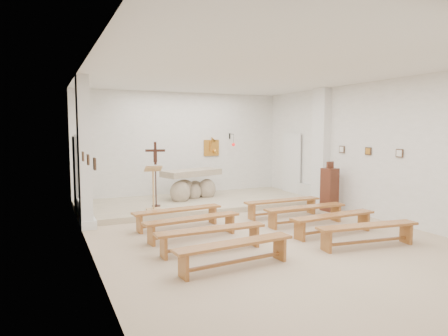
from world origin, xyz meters
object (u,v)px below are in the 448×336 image
donation_pedestal (329,189)px  bench_right_second (306,211)px  bench_right_front (282,204)px  bench_right_fourth (368,230)px  bench_left_third (211,234)px  bench_right_third (333,220)px  lectern (153,188)px  altar (191,186)px  bench_left_fourth (235,249)px  bench_left_second (193,223)px  crucifix_stand (156,169)px  bench_left_front (178,213)px

donation_pedestal → bench_right_second: 1.98m
bench_right_front → bench_right_fourth: size_ratio=0.99×
bench_left_third → bench_right_third: 2.87m
lectern → bench_right_third: size_ratio=0.57×
donation_pedestal → bench_left_third: size_ratio=0.65×
altar → bench_left_fourth: (-1.35, -5.82, -0.19)m
bench_right_front → bench_left_second: 3.04m
crucifix_stand → bench_right_fourth: (2.85, -5.02, -0.85)m
altar → bench_right_front: 3.20m
lectern → bench_right_third: bearing=-43.6°
crucifix_stand → bench_right_second: 4.23m
lectern → bench_right_second: size_ratio=0.58×
donation_pedestal → bench_right_fourth: 3.52m
bench_left_front → bench_left_fourth: 3.01m
bench_right_front → bench_right_fourth: bearing=-89.9°
bench_left_third → crucifix_stand: bearing=89.4°
lectern → bench_right_second: (3.06, -2.48, -0.42)m
bench_left_third → bench_right_front: bearing=34.6°
crucifix_stand → bench_right_front: bearing=-15.2°
bench_right_second → donation_pedestal: bearing=34.3°
bench_left_second → bench_left_fourth: size_ratio=1.00×
bench_left_front → bench_right_fourth: bearing=-51.6°
bench_left_second → altar: bearing=63.8°
lectern → bench_left_third: (0.18, -3.48, -0.42)m
donation_pedestal → lectern: bearing=155.1°
bench_left_second → bench_right_front: bearing=12.6°
altar → bench_left_second: bearing=-127.8°
bench_left_second → bench_right_third: same height
lectern → bench_right_fourth: bearing=-50.6°
bench_right_front → bench_right_second: (0.00, -1.00, 0.00)m
altar → lectern: lectern is taller
altar → bench_right_front: (1.52, -2.81, -0.19)m
bench_right_front → bench_right_third: size_ratio=0.99×
donation_pedestal → bench_left_front: 4.50m
bench_right_second → bench_left_fourth: (-2.87, -2.01, 0.00)m
bench_right_front → bench_left_third: same height
bench_right_front → lectern: bearing=154.4°
altar → bench_right_second: (1.52, -3.82, -0.19)m
bench_right_third → bench_right_fourth: size_ratio=1.00×
bench_right_fourth → bench_right_second: bearing=97.0°
bench_left_front → bench_right_third: bearing=-40.2°
bench_left_front → bench_right_second: bearing=-24.5°
lectern → bench_right_front: size_ratio=0.58×
crucifix_stand → bench_left_fourth: bearing=-70.3°
bench_right_third → bench_right_fourth: same height
crucifix_stand → bench_left_second: bearing=-70.5°
bench_left_second → bench_left_third: bearing=-96.7°
bench_left_fourth → bench_right_fourth: bearing=-4.8°
bench_left_fourth → bench_right_fourth: size_ratio=1.00×
bench_left_front → bench_right_third: (2.87, -2.01, 0.00)m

